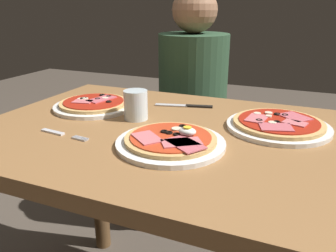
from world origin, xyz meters
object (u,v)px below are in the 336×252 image
pizza_across_right (278,125)px  diner_person (192,122)px  dining_table (161,174)px  pizza_foreground (171,141)px  pizza_across_left (94,105)px  fork (60,134)px  knife (188,106)px  water_glass_near (136,107)px

pizza_across_right → diner_person: size_ratio=0.24×
dining_table → pizza_foreground: pizza_foreground is taller
pizza_across_left → fork: 0.25m
pizza_foreground → dining_table: bearing=125.4°
dining_table → diner_person: (-0.14, 0.67, -0.07)m
pizza_across_left → diner_person: (0.15, 0.58, -0.23)m
pizza_foreground → pizza_across_left: 0.41m
fork → dining_table: bearing=33.2°
pizza_across_right → fork: bearing=-152.6°
pizza_foreground → diner_person: size_ratio=0.23×
pizza_across_right → knife: bearing=161.0°
water_glass_near → knife: (0.10, 0.18, -0.04)m
dining_table → knife: size_ratio=5.32×
fork → pizza_across_right: bearing=27.4°
pizza_across_right → water_glass_near: 0.41m
pizza_foreground → knife: (-0.08, 0.33, -0.01)m
water_glass_near → fork: (-0.12, -0.19, -0.04)m
pizza_foreground → water_glass_near: 0.23m
pizza_foreground → knife: pizza_foreground is taller
knife → diner_person: bearing=106.8°
pizza_across_right → pizza_across_left: bearing=-176.9°
water_glass_near → pizza_across_right: bearing=11.0°
fork → knife: bearing=59.4°
diner_person → pizza_across_right: bearing=128.6°
knife → pizza_across_right: bearing=-19.0°
dining_table → pizza_across_right: size_ratio=3.65×
dining_table → pizza_across_left: size_ratio=3.93×
pizza_foreground → pizza_across_left: bearing=151.4°
dining_table → water_glass_near: 0.21m
pizza_across_left → diner_person: diner_person is taller
water_glass_near → pizza_foreground: bearing=-40.3°
dining_table → pizza_across_right: pizza_across_right is taller
pizza_across_right → knife: 0.32m
diner_person → pizza_foreground: bearing=105.1°
pizza_foreground → pizza_across_left: size_ratio=1.02×
pizza_across_left → fork: bearing=-76.1°
diner_person → water_glass_near: bearing=93.2°
fork → diner_person: size_ratio=0.13×
knife → pizza_across_left: bearing=-154.2°
water_glass_near → knife: water_glass_near is taller
diner_person → fork: bearing=83.8°
dining_table → pizza_foreground: size_ratio=3.84×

